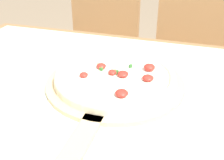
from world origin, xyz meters
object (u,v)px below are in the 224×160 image
chair_left (101,55)px  chair_right (189,66)px  pizza_peel (113,86)px  pizza (115,77)px

chair_left → chair_right: 0.48m
chair_left → pizza_peel: bearing=-68.8°
pizza_peel → chair_right: size_ratio=0.65×
pizza_peel → chair_left: size_ratio=0.65×
pizza → chair_left: chair_left is taller
pizza_peel → pizza: 0.03m
pizza_peel → chair_right: bearing=75.5°
pizza → chair_right: (0.19, 0.71, -0.28)m
chair_right → pizza_peel: bearing=-104.9°
pizza_peel → pizza: pizza is taller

